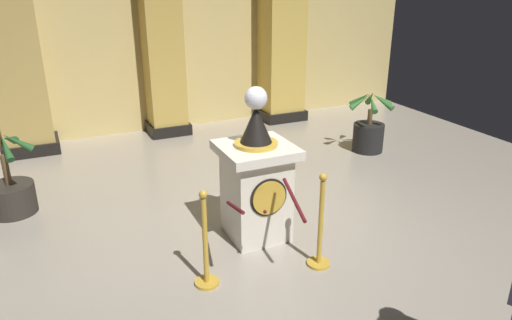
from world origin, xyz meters
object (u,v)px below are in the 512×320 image
pedestal_clock (256,181)px  stanchion_near (206,253)px  potted_palm_left (10,190)px  stanchion_far (320,234)px  potted_palm_right (369,132)px

pedestal_clock → stanchion_near: bearing=-141.7°
potted_palm_left → pedestal_clock: bearing=-34.8°
stanchion_far → stanchion_near: bearing=171.7°
potted_palm_left → potted_palm_right: (5.45, 0.00, 0.03)m
stanchion_near → potted_palm_right: bearing=33.1°
pedestal_clock → stanchion_near: (-0.82, -0.65, -0.33)m
potted_palm_right → stanchion_near: bearing=-146.9°
pedestal_clock → potted_palm_right: (2.90, 1.78, -0.34)m
pedestal_clock → potted_palm_left: pedestal_clock is taller
potted_palm_right → pedestal_clock: bearing=-148.5°
pedestal_clock → potted_palm_right: pedestal_clock is taller
pedestal_clock → stanchion_far: bearing=-67.7°
pedestal_clock → stanchion_far: size_ratio=1.69×
stanchion_near → pedestal_clock: bearing=38.3°
stanchion_far → pedestal_clock: bearing=112.3°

